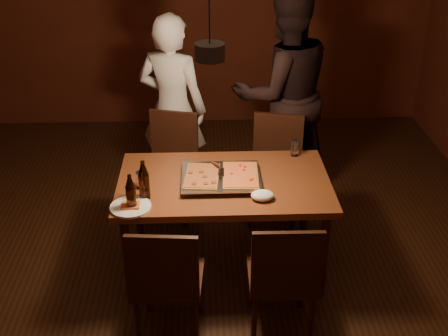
{
  "coord_description": "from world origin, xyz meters",
  "views": [
    {
      "loc": [
        -0.04,
        -3.22,
        2.72
      ],
      "look_at": [
        0.09,
        0.22,
        0.85
      ],
      "focal_mm": 45.0,
      "sensor_mm": 36.0,
      "label": 1
    }
  ],
  "objects_px": {
    "chair_far_right": "(276,158)",
    "pizza_tray": "(221,179)",
    "beer_bottle_a": "(131,192)",
    "diner_dark": "(283,94)",
    "chair_far_left": "(171,155)",
    "plate_slice": "(131,207)",
    "chair_near_left": "(166,275)",
    "pendant_lamp": "(210,50)",
    "chair_near_right": "(284,271)",
    "beer_bottle_b": "(144,180)",
    "diner_white": "(173,109)",
    "dining_table": "(224,189)"
  },
  "relations": [
    {
      "from": "chair_far_right",
      "to": "pizza_tray",
      "type": "xyz_separation_m",
      "value": [
        -0.49,
        -0.76,
        0.24
      ]
    },
    {
      "from": "beer_bottle_a",
      "to": "diner_dark",
      "type": "distance_m",
      "value": 1.9
    },
    {
      "from": "chair_far_left",
      "to": "plate_slice",
      "type": "bearing_deg",
      "value": 94.5
    },
    {
      "from": "chair_far_left",
      "to": "chair_far_right",
      "type": "xyz_separation_m",
      "value": [
        0.89,
        -0.09,
        0.0
      ]
    },
    {
      "from": "chair_near_left",
      "to": "pendant_lamp",
      "type": "relative_size",
      "value": 0.44
    },
    {
      "from": "chair_near_right",
      "to": "pizza_tray",
      "type": "xyz_separation_m",
      "value": [
        -0.36,
        0.73,
        0.24
      ]
    },
    {
      "from": "beer_bottle_a",
      "to": "diner_dark",
      "type": "relative_size",
      "value": 0.13
    },
    {
      "from": "plate_slice",
      "to": "diner_dark",
      "type": "bearing_deg",
      "value": 51.47
    },
    {
      "from": "pizza_tray",
      "to": "chair_far_right",
      "type": "bearing_deg",
      "value": 53.47
    },
    {
      "from": "beer_bottle_b",
      "to": "diner_dark",
      "type": "distance_m",
      "value": 1.75
    },
    {
      "from": "chair_far_left",
      "to": "diner_dark",
      "type": "xyz_separation_m",
      "value": [
        0.98,
        0.32,
        0.42
      ]
    },
    {
      "from": "beer_bottle_b",
      "to": "chair_far_right",
      "type": "bearing_deg",
      "value": 43.33
    },
    {
      "from": "chair_far_left",
      "to": "beer_bottle_b",
      "type": "relative_size",
      "value": 1.85
    },
    {
      "from": "chair_near_left",
      "to": "chair_near_right",
      "type": "height_order",
      "value": "same"
    },
    {
      "from": "plate_slice",
      "to": "diner_dark",
      "type": "distance_m",
      "value": 1.91
    },
    {
      "from": "pizza_tray",
      "to": "diner_white",
      "type": "relative_size",
      "value": 0.33
    },
    {
      "from": "chair_near_left",
      "to": "diner_dark",
      "type": "distance_m",
      "value": 2.17
    },
    {
      "from": "pizza_tray",
      "to": "pendant_lamp",
      "type": "xyz_separation_m",
      "value": [
        -0.07,
        -0.2,
        0.99
      ]
    },
    {
      "from": "chair_near_right",
      "to": "beer_bottle_b",
      "type": "xyz_separation_m",
      "value": [
        -0.87,
        0.54,
        0.35
      ]
    },
    {
      "from": "diner_white",
      "to": "pendant_lamp",
      "type": "bearing_deg",
      "value": 123.47
    },
    {
      "from": "pizza_tray",
      "to": "beer_bottle_b",
      "type": "height_order",
      "value": "beer_bottle_b"
    },
    {
      "from": "chair_far_left",
      "to": "chair_near_right",
      "type": "distance_m",
      "value": 1.75
    },
    {
      "from": "beer_bottle_b",
      "to": "diner_dark",
      "type": "relative_size",
      "value": 0.14
    },
    {
      "from": "chair_near_left",
      "to": "diner_dark",
      "type": "height_order",
      "value": "diner_dark"
    },
    {
      "from": "chair_far_left",
      "to": "chair_near_right",
      "type": "bearing_deg",
      "value": 129.96
    },
    {
      "from": "chair_far_left",
      "to": "pendant_lamp",
      "type": "xyz_separation_m",
      "value": [
        0.33,
        -1.05,
        1.22
      ]
    },
    {
      "from": "chair_far_right",
      "to": "beer_bottle_a",
      "type": "xyz_separation_m",
      "value": [
        -1.08,
        -1.08,
        0.34
      ]
    },
    {
      "from": "chair_far_right",
      "to": "pizza_tray",
      "type": "bearing_deg",
      "value": 69.68
    },
    {
      "from": "diner_white",
      "to": "plate_slice",
      "type": "bearing_deg",
      "value": 101.97
    },
    {
      "from": "diner_white",
      "to": "dining_table",
      "type": "bearing_deg",
      "value": 130.21
    },
    {
      "from": "dining_table",
      "to": "diner_white",
      "type": "distance_m",
      "value": 1.21
    },
    {
      "from": "beer_bottle_a",
      "to": "beer_bottle_b",
      "type": "xyz_separation_m",
      "value": [
        0.07,
        0.13,
        0.01
      ]
    },
    {
      "from": "pendant_lamp",
      "to": "diner_dark",
      "type": "bearing_deg",
      "value": 64.47
    },
    {
      "from": "diner_white",
      "to": "beer_bottle_a",
      "type": "bearing_deg",
      "value": 102.39
    },
    {
      "from": "dining_table",
      "to": "diner_white",
      "type": "bearing_deg",
      "value": 109.8
    },
    {
      "from": "pizza_tray",
      "to": "pendant_lamp",
      "type": "height_order",
      "value": "pendant_lamp"
    },
    {
      "from": "diner_dark",
      "to": "chair_near_left",
      "type": "bearing_deg",
      "value": 48.79
    },
    {
      "from": "dining_table",
      "to": "beer_bottle_a",
      "type": "relative_size",
      "value": 6.02
    },
    {
      "from": "chair_far_right",
      "to": "plate_slice",
      "type": "height_order",
      "value": "chair_far_right"
    },
    {
      "from": "dining_table",
      "to": "chair_near_right",
      "type": "bearing_deg",
      "value": -65.85
    },
    {
      "from": "beer_bottle_a",
      "to": "diner_white",
      "type": "distance_m",
      "value": 1.48
    },
    {
      "from": "beer_bottle_b",
      "to": "plate_slice",
      "type": "bearing_deg",
      "value": -123.97
    },
    {
      "from": "pendant_lamp",
      "to": "chair_near_left",
      "type": "bearing_deg",
      "value": -117.96
    },
    {
      "from": "beer_bottle_a",
      "to": "chair_near_right",
      "type": "bearing_deg",
      "value": -23.22
    },
    {
      "from": "chair_near_right",
      "to": "beer_bottle_a",
      "type": "bearing_deg",
      "value": 157.55
    },
    {
      "from": "chair_far_left",
      "to": "pendant_lamp",
      "type": "height_order",
      "value": "pendant_lamp"
    },
    {
      "from": "chair_far_right",
      "to": "diner_white",
      "type": "bearing_deg",
      "value": -11.17
    },
    {
      "from": "beer_bottle_b",
      "to": "diner_dark",
      "type": "bearing_deg",
      "value": 51.08
    },
    {
      "from": "chair_far_right",
      "to": "diner_white",
      "type": "relative_size",
      "value": 0.3
    },
    {
      "from": "dining_table",
      "to": "diner_white",
      "type": "xyz_separation_m",
      "value": [
        -0.4,
        1.12,
        0.16
      ]
    }
  ]
}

